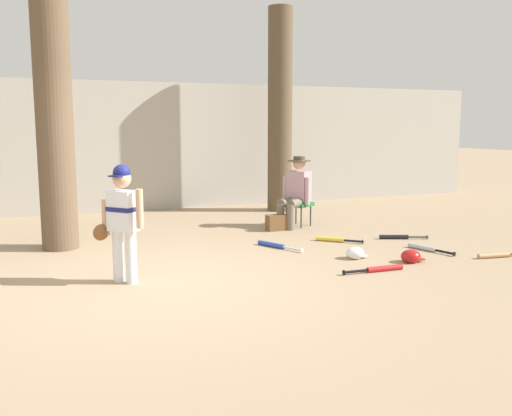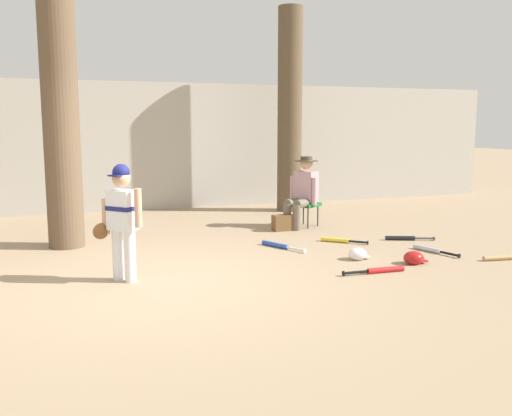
{
  "view_description": "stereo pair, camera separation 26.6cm",
  "coord_description": "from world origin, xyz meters",
  "px_view_note": "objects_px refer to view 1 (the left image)",
  "views": [
    {
      "loc": [
        -1.17,
        -5.84,
        1.72
      ],
      "look_at": [
        1.27,
        0.2,
        0.75
      ],
      "focal_mm": 39.12,
      "sensor_mm": 36.0,
      "label": 1
    },
    {
      "loc": [
        -0.92,
        -5.93,
        1.72
      ],
      "look_at": [
        1.27,
        0.2,
        0.75
      ],
      "focal_mm": 39.12,
      "sensor_mm": 36.0,
      "label": 2
    }
  ],
  "objects_px": {
    "tree_near_player": "(51,58)",
    "bat_yellow_trainer": "(334,240)",
    "tree_behind_spectator": "(280,128)",
    "batting_helmet_white": "(355,253)",
    "bat_red_barrel": "(380,269)",
    "handbag_beside_stool": "(277,223)",
    "bat_aluminum_silver": "(426,248)",
    "bat_black_composite": "(398,237)",
    "bat_blue_youth": "(275,245)",
    "young_ballplayer": "(122,216)",
    "bat_wood_tan": "(498,255)",
    "seated_spectator": "(296,190)",
    "batting_helmet_red": "(411,256)",
    "folding_stool": "(299,205)"
  },
  "relations": [
    {
      "from": "tree_behind_spectator",
      "to": "bat_wood_tan",
      "type": "distance_m",
      "value": 5.21
    },
    {
      "from": "bat_aluminum_silver",
      "to": "bat_black_composite",
      "type": "xyz_separation_m",
      "value": [
        0.12,
        0.8,
        -0.0
      ]
    },
    {
      "from": "handbag_beside_stool",
      "to": "bat_aluminum_silver",
      "type": "xyz_separation_m",
      "value": [
        1.3,
        -2.15,
        -0.1
      ]
    },
    {
      "from": "seated_spectator",
      "to": "bat_black_composite",
      "type": "distance_m",
      "value": 1.92
    },
    {
      "from": "tree_behind_spectator",
      "to": "batting_helmet_white",
      "type": "distance_m",
      "value": 4.57
    },
    {
      "from": "tree_behind_spectator",
      "to": "bat_blue_youth",
      "type": "relative_size",
      "value": 5.6
    },
    {
      "from": "tree_behind_spectator",
      "to": "bat_red_barrel",
      "type": "bearing_deg",
      "value": -100.47
    },
    {
      "from": "bat_aluminum_silver",
      "to": "batting_helmet_white",
      "type": "bearing_deg",
      "value": -177.94
    },
    {
      "from": "young_ballplayer",
      "to": "bat_aluminum_silver",
      "type": "bearing_deg",
      "value": 0.48
    },
    {
      "from": "bat_yellow_trainer",
      "to": "bat_black_composite",
      "type": "height_order",
      "value": "same"
    },
    {
      "from": "folding_stool",
      "to": "bat_blue_youth",
      "type": "height_order",
      "value": "folding_stool"
    },
    {
      "from": "bat_yellow_trainer",
      "to": "folding_stool",
      "type": "bearing_deg",
      "value": 85.84
    },
    {
      "from": "tree_near_player",
      "to": "bat_yellow_trainer",
      "type": "relative_size",
      "value": 10.64
    },
    {
      "from": "handbag_beside_stool",
      "to": "tree_behind_spectator",
      "type": "bearing_deg",
      "value": 64.36
    },
    {
      "from": "folding_stool",
      "to": "bat_black_composite",
      "type": "distance_m",
      "value": 1.85
    },
    {
      "from": "tree_behind_spectator",
      "to": "bat_aluminum_silver",
      "type": "relative_size",
      "value": 5.76
    },
    {
      "from": "bat_blue_youth",
      "to": "bat_aluminum_silver",
      "type": "height_order",
      "value": "same"
    },
    {
      "from": "tree_behind_spectator",
      "to": "batting_helmet_white",
      "type": "bearing_deg",
      "value": -101.14
    },
    {
      "from": "bat_blue_youth",
      "to": "bat_yellow_trainer",
      "type": "relative_size",
      "value": 1.32
    },
    {
      "from": "bat_red_barrel",
      "to": "bat_yellow_trainer",
      "type": "distance_m",
      "value": 1.74
    },
    {
      "from": "tree_near_player",
      "to": "handbag_beside_stool",
      "type": "relative_size",
      "value": 17.6
    },
    {
      "from": "tree_behind_spectator",
      "to": "folding_stool",
      "type": "bearing_deg",
      "value": -104.15
    },
    {
      "from": "folding_stool",
      "to": "batting_helmet_white",
      "type": "distance_m",
      "value": 2.47
    },
    {
      "from": "bat_wood_tan",
      "to": "bat_yellow_trainer",
      "type": "bearing_deg",
      "value": 131.31
    },
    {
      "from": "bat_blue_youth",
      "to": "batting_helmet_white",
      "type": "relative_size",
      "value": 2.58
    },
    {
      "from": "bat_blue_youth",
      "to": "bat_black_composite",
      "type": "bearing_deg",
      "value": -4.55
    },
    {
      "from": "tree_behind_spectator",
      "to": "bat_aluminum_silver",
      "type": "distance_m",
      "value": 4.48
    },
    {
      "from": "young_ballplayer",
      "to": "bat_wood_tan",
      "type": "xyz_separation_m",
      "value": [
        4.73,
        -0.66,
        -0.71
      ]
    },
    {
      "from": "folding_stool",
      "to": "batting_helmet_white",
      "type": "bearing_deg",
      "value": -98.88
    },
    {
      "from": "bat_red_barrel",
      "to": "bat_yellow_trainer",
      "type": "height_order",
      "value": "same"
    },
    {
      "from": "tree_near_player",
      "to": "bat_blue_youth",
      "type": "xyz_separation_m",
      "value": [
        2.82,
        -1.09,
        -2.58
      ]
    },
    {
      "from": "folding_stool",
      "to": "seated_spectator",
      "type": "bearing_deg",
      "value": -149.32
    },
    {
      "from": "tree_near_player",
      "to": "seated_spectator",
      "type": "distance_m",
      "value": 4.3
    },
    {
      "from": "folding_stool",
      "to": "young_ballplayer",
      "type": "bearing_deg",
      "value": -144.19
    },
    {
      "from": "batting_helmet_red",
      "to": "tree_behind_spectator",
      "type": "bearing_deg",
      "value": 86.55
    },
    {
      "from": "handbag_beside_stool",
      "to": "bat_aluminum_silver",
      "type": "bearing_deg",
      "value": -58.8
    },
    {
      "from": "young_ballplayer",
      "to": "bat_red_barrel",
      "type": "bearing_deg",
      "value": -13.23
    },
    {
      "from": "handbag_beside_stool",
      "to": "batting_helmet_red",
      "type": "xyz_separation_m",
      "value": [
        0.69,
        -2.63,
        -0.05
      ]
    },
    {
      "from": "young_ballplayer",
      "to": "bat_aluminum_silver",
      "type": "relative_size",
      "value": 1.81
    },
    {
      "from": "bat_red_barrel",
      "to": "bat_wood_tan",
      "type": "bearing_deg",
      "value": 0.47
    },
    {
      "from": "tree_near_player",
      "to": "handbag_beside_stool",
      "type": "xyz_separation_m",
      "value": [
        3.38,
        0.1,
        -2.48
      ]
    },
    {
      "from": "handbag_beside_stool",
      "to": "seated_spectator",
      "type": "bearing_deg",
      "value": 22.58
    },
    {
      "from": "bat_aluminum_silver",
      "to": "bat_wood_tan",
      "type": "bearing_deg",
      "value": -49.38
    },
    {
      "from": "bat_aluminum_silver",
      "to": "tree_behind_spectator",
      "type": "bearing_deg",
      "value": 94.62
    },
    {
      "from": "tree_behind_spectator",
      "to": "bat_blue_youth",
      "type": "bearing_deg",
      "value": -115.51
    },
    {
      "from": "tree_near_player",
      "to": "handbag_beside_stool",
      "type": "height_order",
      "value": "tree_near_player"
    },
    {
      "from": "tree_behind_spectator",
      "to": "handbag_beside_stool",
      "type": "xyz_separation_m",
      "value": [
        -0.96,
        -2.01,
        -1.54
      ]
    },
    {
      "from": "bat_red_barrel",
      "to": "bat_wood_tan",
      "type": "height_order",
      "value": "same"
    },
    {
      "from": "batting_helmet_red",
      "to": "bat_aluminum_silver",
      "type": "bearing_deg",
      "value": 37.93
    },
    {
      "from": "batting_helmet_white",
      "to": "batting_helmet_red",
      "type": "height_order",
      "value": "batting_helmet_red"
    }
  ]
}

